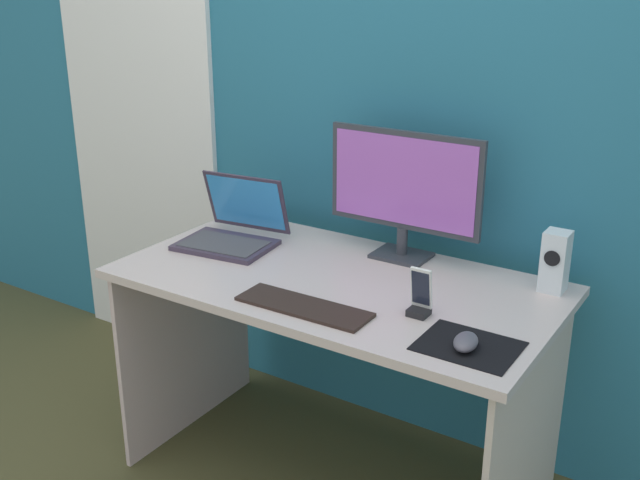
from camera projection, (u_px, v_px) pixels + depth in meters
ground_plane at (334, 478)px, 2.60m from camera, size 8.00×8.00×0.00m
wall_back at (409, 94)px, 2.53m from camera, size 6.00×0.04×2.50m
door_left at (140, 125)px, 3.22m from camera, size 0.82×0.02×2.02m
desk at (335, 324)px, 2.40m from camera, size 1.36×0.72×0.75m
monitor at (404, 188)px, 2.42m from camera, size 0.53×0.14×0.42m
speaker_right at (555, 261)px, 2.22m from camera, size 0.07×0.08×0.19m
laptop at (233, 230)px, 2.61m from camera, size 0.35×0.33×0.23m
keyboard_external at (304, 307)px, 2.13m from camera, size 0.40×0.13×0.01m
mousepad at (468, 346)px, 1.92m from camera, size 0.25×0.20×0.00m
mouse at (466, 342)px, 1.90m from camera, size 0.08×0.11×0.04m
phone_in_dock at (420, 299)px, 2.08m from camera, size 0.06×0.05×0.14m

